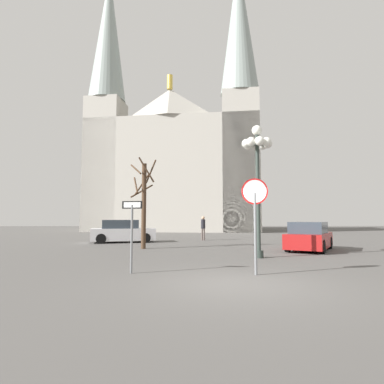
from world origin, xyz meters
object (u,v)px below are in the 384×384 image
(pedestrian_walking, at_px, (203,226))
(cathedral, at_px, (175,154))
(street_lamp, at_px, (257,157))
(parked_car_far_white, at_px, (122,232))
(one_way_arrow_sign, at_px, (132,227))
(bare_tree, at_px, (144,201))
(stop_sign, at_px, (255,207))
(parked_car_near_red, at_px, (309,237))

(pedestrian_walking, bearing_deg, cathedral, 98.19)
(street_lamp, height_order, parked_car_far_white, street_lamp)
(one_way_arrow_sign, height_order, bare_tree, bare_tree)
(stop_sign, relative_size, pedestrian_walking, 1.55)
(cathedral, height_order, bare_tree, cathedral)
(cathedral, xyz_separation_m, bare_tree, (-0.94, -24.85, -7.72))
(street_lamp, height_order, bare_tree, street_lamp)
(cathedral, relative_size, parked_car_near_red, 8.28)
(parked_car_far_white, xyz_separation_m, pedestrian_walking, (5.60, 1.92, 0.38))
(street_lamp, distance_m, parked_car_near_red, 5.67)
(one_way_arrow_sign, xyz_separation_m, pedestrian_walking, (2.93, 14.01, -0.25))
(cathedral, distance_m, one_way_arrow_sign, 33.67)
(one_way_arrow_sign, xyz_separation_m, bare_tree, (-0.67, 7.60, 1.23))
(one_way_arrow_sign, relative_size, street_lamp, 0.38)
(cathedral, xyz_separation_m, stop_sign, (3.33, -32.80, -8.35))
(one_way_arrow_sign, relative_size, bare_tree, 0.44)
(one_way_arrow_sign, bearing_deg, pedestrian_walking, 78.18)
(parked_car_far_white, bearing_deg, pedestrian_walking, 18.90)
(bare_tree, distance_m, pedestrian_walking, 7.49)
(street_lamp, relative_size, bare_tree, 1.14)
(street_lamp, xyz_separation_m, parked_car_far_white, (-7.29, 8.54, -3.46))
(cathedral, height_order, pedestrian_walking, cathedral)
(stop_sign, xyz_separation_m, parked_car_near_red, (4.30, 6.89, -1.27))
(one_way_arrow_sign, bearing_deg, stop_sign, -5.47)
(stop_sign, xyz_separation_m, pedestrian_walking, (-0.68, 14.35, -0.85))
(stop_sign, bearing_deg, parked_car_far_white, 116.80)
(stop_sign, distance_m, pedestrian_walking, 14.39)
(pedestrian_walking, bearing_deg, one_way_arrow_sign, -101.82)
(parked_car_far_white, bearing_deg, one_way_arrow_sign, -77.53)
(stop_sign, relative_size, bare_tree, 0.57)
(pedestrian_walking, bearing_deg, street_lamp, -80.84)
(one_way_arrow_sign, bearing_deg, cathedral, 89.51)
(bare_tree, distance_m, parked_car_far_white, 5.25)
(one_way_arrow_sign, xyz_separation_m, street_lamp, (4.62, 3.54, 2.83))
(bare_tree, xyz_separation_m, pedestrian_walking, (3.60, 6.40, -1.48))
(parked_car_near_red, distance_m, parked_car_far_white, 11.95)
(stop_sign, distance_m, bare_tree, 9.05)
(stop_sign, distance_m, parked_car_near_red, 8.22)
(stop_sign, bearing_deg, bare_tree, 118.26)
(stop_sign, bearing_deg, one_way_arrow_sign, 174.53)
(street_lamp, relative_size, pedestrian_walking, 3.11)
(one_way_arrow_sign, distance_m, parked_car_near_red, 10.29)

